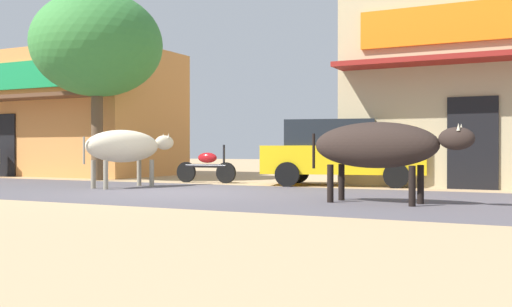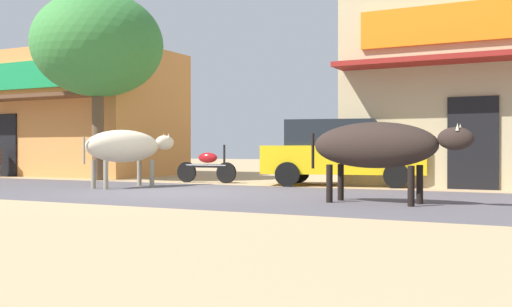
% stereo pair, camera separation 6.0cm
% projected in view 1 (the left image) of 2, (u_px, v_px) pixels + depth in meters
% --- Properties ---
extents(ground, '(80.00, 80.00, 0.00)m').
position_uv_depth(ground, '(178.00, 193.00, 12.49)').
color(ground, tan).
extents(asphalt_road, '(72.00, 5.69, 0.00)m').
position_uv_depth(asphalt_road, '(178.00, 193.00, 12.49)').
color(asphalt_road, '#544F56').
rests_on(asphalt_road, ground).
extents(storefront_left_cafe, '(8.77, 5.05, 4.30)m').
position_uv_depth(storefront_left_cafe, '(57.00, 115.00, 21.87)').
color(storefront_left_cafe, '#CF8645').
rests_on(storefront_left_cafe, ground).
extents(storefront_right_club, '(6.15, 5.05, 4.86)m').
position_uv_depth(storefront_right_club, '(478.00, 90.00, 15.41)').
color(storefront_right_club, tan).
rests_on(storefront_right_club, ground).
extents(roadside_tree, '(3.82, 3.82, 5.52)m').
position_uv_depth(roadside_tree, '(97.00, 45.00, 17.53)').
color(roadside_tree, brown).
rests_on(roadside_tree, ground).
extents(parked_hatchback_car, '(4.23, 2.52, 1.64)m').
position_uv_depth(parked_hatchback_car, '(340.00, 152.00, 15.07)').
color(parked_hatchback_car, yellow).
rests_on(parked_hatchback_car, ground).
extents(parked_motorcycle, '(1.78, 0.27, 1.03)m').
position_uv_depth(parked_motorcycle, '(207.00, 166.00, 16.20)').
color(parked_motorcycle, black).
rests_on(parked_motorcycle, ground).
extents(cow_near_brown, '(1.19, 2.59, 1.37)m').
position_uv_depth(cow_near_brown, '(125.00, 147.00, 14.18)').
color(cow_near_brown, beige).
rests_on(cow_near_brown, ground).
extents(cow_far_dark, '(2.76, 0.86, 1.36)m').
position_uv_depth(cow_far_dark, '(378.00, 146.00, 9.98)').
color(cow_far_dark, '#2B211C').
rests_on(cow_far_dark, ground).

